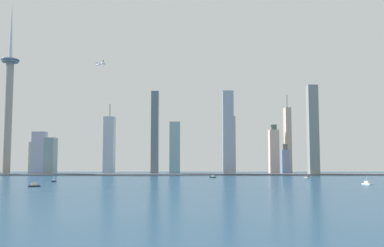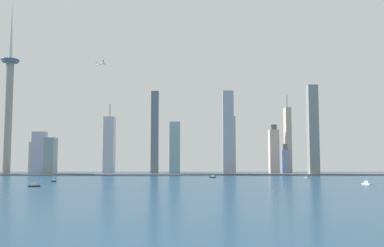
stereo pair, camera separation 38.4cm
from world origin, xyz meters
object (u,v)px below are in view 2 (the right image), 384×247
object	(u,v)px
boat_3	(308,177)
boat_6	(367,183)
skyscraper_4	(36,157)
boat_0	(54,181)
observation_tower	(9,97)
skyscraper_7	(175,147)
skyscraper_8	(155,133)
skyscraper_10	(288,140)
skyscraper_5	(274,150)
skyscraper_6	(109,145)
skyscraper_2	(51,156)
boat_1	(34,185)
skyscraper_1	(232,144)
skyscraper_9	(313,130)
skyscraper_11	(228,133)
skyscraper_3	(285,161)
skyscraper_0	(39,153)
boat_2	(213,177)
airplane	(100,64)

from	to	relation	value
boat_3	boat_6	xyz separation A→B (m)	(20.75, -177.30, -0.01)
skyscraper_4	boat_0	distance (m)	374.94
observation_tower	boat_3	xyz separation A→B (m)	(555.80, -143.22, -152.49)
skyscraper_7	boat_3	xyz separation A→B (m)	(225.11, -217.13, -53.86)
skyscraper_8	skyscraper_10	bearing A→B (deg)	16.85
skyscraper_5	skyscraper_6	size ratio (longest dim) A/B	0.71
skyscraper_2	boat_6	size ratio (longest dim) A/B	5.23
skyscraper_4	boat_1	bearing A→B (deg)	-70.13
skyscraper_7	boat_0	bearing A→B (deg)	-114.79
skyscraper_1	skyscraper_9	xyz separation A→B (m)	(145.01, -112.78, 23.94)
skyscraper_8	boat_0	bearing A→B (deg)	-113.94
skyscraper_4	skyscraper_11	xyz separation A→B (m)	(409.85, -106.16, 46.38)
skyscraper_3	skyscraper_4	world-z (taller)	skyscraper_4
skyscraper_0	skyscraper_1	xyz separation A→B (m)	(406.66, 34.66, 19.00)
skyscraper_10	skyscraper_2	bearing A→B (deg)	-168.88
observation_tower	skyscraper_8	distance (m)	301.33
skyscraper_10	boat_2	bearing A→B (deg)	-128.31
observation_tower	boat_3	distance (m)	593.86
skyscraper_7	skyscraper_10	bearing A→B (deg)	3.50
boat_6	airplane	xyz separation A→B (m)	(-380.01, 249.44, 204.35)
skyscraper_2	skyscraper_11	distance (m)	351.49
skyscraper_5	skyscraper_10	distance (m)	40.03
boat_3	boat_1	bearing A→B (deg)	157.47
skyscraper_11	skyscraper_5	bearing A→B (deg)	43.88
skyscraper_9	skyscraper_3	bearing A→B (deg)	129.85
skyscraper_11	boat_6	xyz separation A→B (m)	(139.35, -297.60, -80.20)
skyscraper_0	skyscraper_5	distance (m)	501.48
skyscraper_8	skyscraper_11	xyz separation A→B (m)	(144.34, -25.00, -1.35)
boat_0	skyscraper_6	bearing A→B (deg)	-112.37
skyscraper_6	boat_0	distance (m)	324.64
boat_2	boat_0	bearing A→B (deg)	57.22
skyscraper_1	skyscraper_9	size ratio (longest dim) A/B	0.74
skyscraper_8	skyscraper_3	bearing A→B (deg)	3.54
skyscraper_1	boat_6	size ratio (longest dim) A/B	9.27
skyscraper_0	skyscraper_1	distance (m)	408.58
boat_6	airplane	bearing A→B (deg)	33.63
observation_tower	skyscraper_2	size ratio (longest dim) A/B	4.90
skyscraper_2	skyscraper_5	bearing A→B (deg)	11.22
skyscraper_0	skyscraper_1	world-z (taller)	skyscraper_1
skyscraper_1	skyscraper_7	bearing A→B (deg)	-177.30
skyscraper_0	skyscraper_3	bearing A→B (deg)	-3.00
skyscraper_2	skyscraper_7	world-z (taller)	skyscraper_7
skyscraper_0	skyscraper_4	world-z (taller)	skyscraper_0
skyscraper_2	skyscraper_10	size ratio (longest dim) A/B	0.42
skyscraper_4	skyscraper_7	size ratio (longest dim) A/B	0.69
skyscraper_1	skyscraper_5	xyz separation A→B (m)	(93.30, 3.88, -13.32)
skyscraper_3	skyscraper_8	distance (m)	270.32
skyscraper_10	skyscraper_9	bearing A→B (deg)	-81.04
boat_1	boat_2	bearing A→B (deg)	21.21
skyscraper_7	skyscraper_10	world-z (taller)	skyscraper_10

